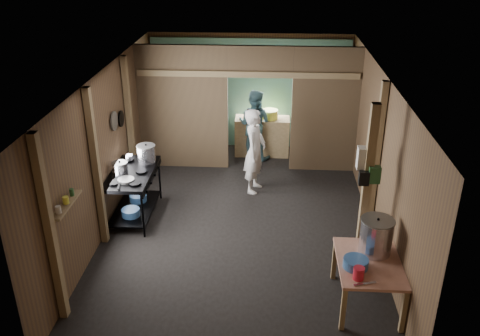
# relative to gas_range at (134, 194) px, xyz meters

# --- Properties ---
(floor) EXTENTS (4.50, 7.00, 0.00)m
(floor) POSITION_rel_gas_range_xyz_m (1.88, -0.02, -0.43)
(floor) COLOR black
(floor) RESTS_ON ground
(ceiling) EXTENTS (4.50, 7.00, 0.00)m
(ceiling) POSITION_rel_gas_range_xyz_m (1.88, -0.02, 2.17)
(ceiling) COLOR #484440
(ceiling) RESTS_ON ground
(wall_back) EXTENTS (4.50, 0.00, 2.60)m
(wall_back) POSITION_rel_gas_range_xyz_m (1.88, 3.48, 0.87)
(wall_back) COLOR brown
(wall_back) RESTS_ON ground
(wall_front) EXTENTS (4.50, 0.00, 2.60)m
(wall_front) POSITION_rel_gas_range_xyz_m (1.88, -3.52, 0.87)
(wall_front) COLOR brown
(wall_front) RESTS_ON ground
(wall_left) EXTENTS (0.00, 7.00, 2.60)m
(wall_left) POSITION_rel_gas_range_xyz_m (-0.37, -0.02, 0.87)
(wall_left) COLOR brown
(wall_left) RESTS_ON ground
(wall_right) EXTENTS (0.00, 7.00, 2.60)m
(wall_right) POSITION_rel_gas_range_xyz_m (4.13, -0.02, 0.87)
(wall_right) COLOR brown
(wall_right) RESTS_ON ground
(partition_left) EXTENTS (1.85, 0.10, 2.60)m
(partition_left) POSITION_rel_gas_range_xyz_m (0.55, 2.18, 0.87)
(partition_left) COLOR brown
(partition_left) RESTS_ON floor
(partition_right) EXTENTS (1.35, 0.10, 2.60)m
(partition_right) POSITION_rel_gas_range_xyz_m (3.46, 2.18, 0.87)
(partition_right) COLOR brown
(partition_right) RESTS_ON floor
(partition_header) EXTENTS (1.30, 0.10, 0.60)m
(partition_header) POSITION_rel_gas_range_xyz_m (2.13, 2.18, 1.87)
(partition_header) COLOR brown
(partition_header) RESTS_ON wall_back
(turquoise_panel) EXTENTS (4.40, 0.06, 2.50)m
(turquoise_panel) POSITION_rel_gas_range_xyz_m (1.88, 3.42, 0.82)
(turquoise_panel) COLOR #599D9D
(turquoise_panel) RESTS_ON wall_back
(back_counter) EXTENTS (1.20, 0.50, 0.85)m
(back_counter) POSITION_rel_gas_range_xyz_m (2.18, 2.93, -0.01)
(back_counter) COLOR #987C53
(back_counter) RESTS_ON floor
(wall_clock) EXTENTS (0.20, 0.03, 0.20)m
(wall_clock) POSITION_rel_gas_range_xyz_m (2.13, 3.38, 1.47)
(wall_clock) COLOR beige
(wall_clock) RESTS_ON wall_back
(post_left_a) EXTENTS (0.10, 0.12, 2.60)m
(post_left_a) POSITION_rel_gas_range_xyz_m (-0.30, -2.62, 0.87)
(post_left_a) COLOR #987C53
(post_left_a) RESTS_ON floor
(post_left_b) EXTENTS (0.10, 0.12, 2.60)m
(post_left_b) POSITION_rel_gas_range_xyz_m (-0.30, -0.82, 0.87)
(post_left_b) COLOR #987C53
(post_left_b) RESTS_ON floor
(post_left_c) EXTENTS (0.10, 0.12, 2.60)m
(post_left_c) POSITION_rel_gas_range_xyz_m (-0.30, 1.18, 0.87)
(post_left_c) COLOR #987C53
(post_left_c) RESTS_ON floor
(post_right) EXTENTS (0.10, 0.12, 2.60)m
(post_right) POSITION_rel_gas_range_xyz_m (4.06, -0.22, 0.87)
(post_right) COLOR #987C53
(post_right) RESTS_ON floor
(post_free) EXTENTS (0.12, 0.12, 2.60)m
(post_free) POSITION_rel_gas_range_xyz_m (3.73, -1.32, 0.87)
(post_free) COLOR #987C53
(post_free) RESTS_ON floor
(cross_beam) EXTENTS (4.40, 0.12, 0.12)m
(cross_beam) POSITION_rel_gas_range_xyz_m (1.88, 2.13, 1.62)
(cross_beam) COLOR #987C53
(cross_beam) RESTS_ON wall_left
(pan_lid_big) EXTENTS (0.03, 0.34, 0.34)m
(pan_lid_big) POSITION_rel_gas_range_xyz_m (-0.33, 0.38, 1.22)
(pan_lid_big) COLOR gray
(pan_lid_big) RESTS_ON wall_left
(pan_lid_small) EXTENTS (0.03, 0.30, 0.30)m
(pan_lid_small) POSITION_rel_gas_range_xyz_m (-0.33, 0.78, 1.12)
(pan_lid_small) COLOR black
(pan_lid_small) RESTS_ON wall_left
(wall_shelf) EXTENTS (0.14, 0.80, 0.03)m
(wall_shelf) POSITION_rel_gas_range_xyz_m (-0.27, -2.12, 0.97)
(wall_shelf) COLOR #987C53
(wall_shelf) RESTS_ON wall_left
(jar_white) EXTENTS (0.07, 0.07, 0.10)m
(jar_white) POSITION_rel_gas_range_xyz_m (-0.27, -2.37, 1.03)
(jar_white) COLOR beige
(jar_white) RESTS_ON wall_shelf
(jar_yellow) EXTENTS (0.08, 0.08, 0.10)m
(jar_yellow) POSITION_rel_gas_range_xyz_m (-0.27, -2.12, 1.03)
(jar_yellow) COLOR #E5E643
(jar_yellow) RESTS_ON wall_shelf
(jar_green) EXTENTS (0.06, 0.06, 0.10)m
(jar_green) POSITION_rel_gas_range_xyz_m (-0.27, -1.90, 1.03)
(jar_green) COLOR #27592D
(jar_green) RESTS_ON wall_shelf
(bag_white) EXTENTS (0.22, 0.15, 0.32)m
(bag_white) POSITION_rel_gas_range_xyz_m (3.68, -1.24, 1.35)
(bag_white) COLOR beige
(bag_white) RESTS_ON post_free
(bag_green) EXTENTS (0.16, 0.12, 0.24)m
(bag_green) POSITION_rel_gas_range_xyz_m (3.80, -1.38, 1.17)
(bag_green) COLOR #27592D
(bag_green) RESTS_ON post_free
(bag_black) EXTENTS (0.14, 0.10, 0.20)m
(bag_black) POSITION_rel_gas_range_xyz_m (3.66, -1.40, 1.12)
(bag_black) COLOR black
(bag_black) RESTS_ON post_free
(gas_range) EXTENTS (0.76, 1.47, 0.87)m
(gas_range) POSITION_rel_gas_range_xyz_m (0.00, 0.00, 0.00)
(gas_range) COLOR black
(gas_range) RESTS_ON floor
(prep_table) EXTENTS (0.83, 1.15, 0.68)m
(prep_table) POSITION_rel_gas_range_xyz_m (3.71, -2.13, -0.09)
(prep_table) COLOR tan
(prep_table) RESTS_ON floor
(stove_pot_large) EXTENTS (0.44, 0.44, 0.34)m
(stove_pot_large) POSITION_rel_gas_range_xyz_m (0.17, 0.43, 0.58)
(stove_pot_large) COLOR silver
(stove_pot_large) RESTS_ON gas_range
(stove_pot_med) EXTENTS (0.30, 0.30, 0.23)m
(stove_pot_med) POSITION_rel_gas_range_xyz_m (-0.17, -0.08, 0.53)
(stove_pot_med) COLOR silver
(stove_pot_med) RESTS_ON gas_range
(stove_saucepan) EXTENTS (0.16, 0.16, 0.09)m
(stove_saucepan) POSITION_rel_gas_range_xyz_m (-0.17, 0.50, 0.48)
(stove_saucepan) COLOR silver
(stove_saucepan) RESTS_ON gas_range
(frying_pan) EXTENTS (0.37, 0.54, 0.07)m
(frying_pan) POSITION_rel_gas_range_xyz_m (0.00, -0.36, 0.46)
(frying_pan) COLOR gray
(frying_pan) RESTS_ON gas_range
(blue_tub_front) EXTENTS (0.31, 0.31, 0.13)m
(blue_tub_front) POSITION_rel_gas_range_xyz_m (0.00, -0.29, -0.20)
(blue_tub_front) COLOR #325C97
(blue_tub_front) RESTS_ON gas_range
(blue_tub_back) EXTENTS (0.31, 0.31, 0.12)m
(blue_tub_back) POSITION_rel_gas_range_xyz_m (0.00, 0.24, -0.20)
(blue_tub_back) COLOR #325C97
(blue_tub_back) RESTS_ON gas_range
(stock_pot) EXTENTS (0.58, 0.58, 0.53)m
(stock_pot) POSITION_rel_gas_range_xyz_m (3.81, -1.90, 0.49)
(stock_pot) COLOR silver
(stock_pot) RESTS_ON prep_table
(wash_basin) EXTENTS (0.34, 0.34, 0.12)m
(wash_basin) POSITION_rel_gas_range_xyz_m (3.51, -2.25, 0.31)
(wash_basin) COLOR #325C97
(wash_basin) RESTS_ON prep_table
(pink_bucket) EXTENTS (0.14, 0.14, 0.17)m
(pink_bucket) POSITION_rel_gas_range_xyz_m (3.51, -2.50, 0.33)
(pink_bucket) COLOR red
(pink_bucket) RESTS_ON prep_table
(knife) EXTENTS (0.30, 0.11, 0.01)m
(knife) POSITION_rel_gas_range_xyz_m (3.58, -2.60, 0.25)
(knife) COLOR silver
(knife) RESTS_ON prep_table
(yellow_tub) EXTENTS (0.36, 0.36, 0.20)m
(yellow_tub) POSITION_rel_gas_range_xyz_m (2.34, 2.93, 0.51)
(yellow_tub) COLOR #E5E643
(yellow_tub) RESTS_ON back_counter
(red_cup) EXTENTS (0.11, 0.11, 0.13)m
(red_cup) POSITION_rel_gas_range_xyz_m (1.85, 2.93, 0.48)
(red_cup) COLOR red
(red_cup) RESTS_ON back_counter
(cook) EXTENTS (0.53, 0.68, 1.66)m
(cook) POSITION_rel_gas_range_xyz_m (2.08, 1.13, 0.39)
(cook) COLOR white
(cook) RESTS_ON floor
(worker_back) EXTENTS (0.92, 0.82, 1.56)m
(worker_back) POSITION_rel_gas_range_xyz_m (2.01, 2.72, 0.34)
(worker_back) COLOR slate
(worker_back) RESTS_ON floor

